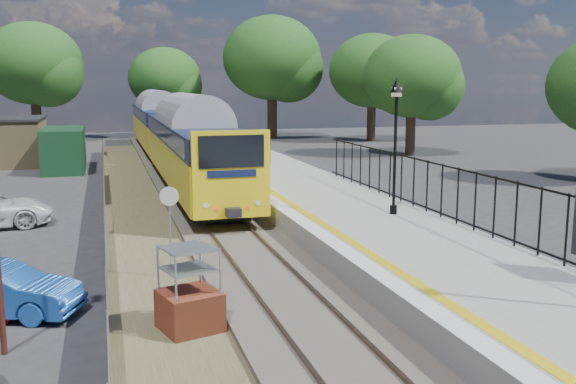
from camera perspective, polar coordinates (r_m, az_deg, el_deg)
name	(u,v)px	position (r m, az deg, el deg)	size (l,w,h in m)	color
ground	(295,313)	(15.21, 0.65, -10.74)	(120.00, 120.00, 0.00)	#2D2D30
track_bed	(209,225)	(24.17, -7.04, -2.89)	(5.90, 80.00, 0.29)	#473F38
platform	(342,217)	(23.69, 4.83, -2.22)	(5.00, 70.00, 0.90)	gray
platform_edge	(288,208)	(22.96, 0.03, -1.41)	(0.90, 70.00, 0.01)	silver
victorian_lamp_north	(396,114)	(21.81, 9.58, 6.86)	(0.44, 0.44, 4.60)	black
palisade_fence	(490,205)	(19.44, 17.50, -1.08)	(0.12, 26.00, 2.00)	black
wire_fence	(105,205)	(26.08, -15.99, -1.14)	(0.06, 52.00, 1.20)	#999EA3
tree_line	(168,68)	(55.94, -10.58, 10.77)	(56.80, 43.80, 11.88)	#332319
train	(170,130)	(41.95, -10.44, 5.40)	(2.82, 40.83, 3.51)	yellow
brick_plinth	(189,291)	(14.01, -8.77, -8.71)	(1.46, 1.46, 1.90)	brown
speed_sign	(170,218)	(17.55, -10.48, -2.26)	(0.50, 0.20, 2.58)	#999EA3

